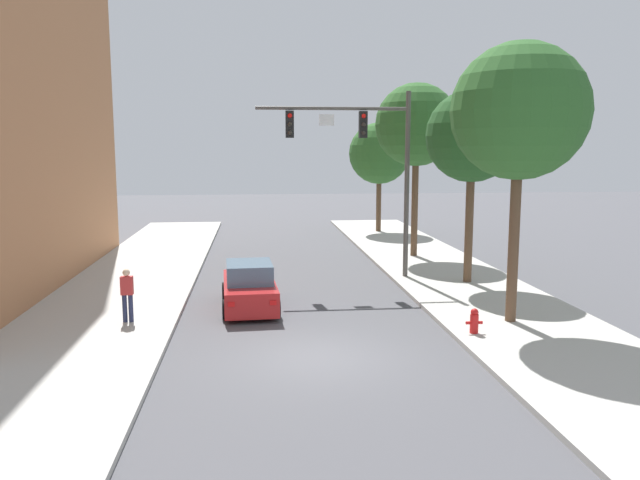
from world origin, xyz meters
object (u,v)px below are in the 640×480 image
(traffic_signal_mast, at_px, (365,150))
(street_tree_second, at_px, (472,137))
(fire_hydrant, at_px, (474,321))
(street_tree_nearest, at_px, (520,112))
(pedestrian_sidewalk_left_walker, at_px, (127,293))
(street_tree_farthest, at_px, (379,154))
(street_tree_third, at_px, (416,125))
(car_lead_red, at_px, (249,288))

(traffic_signal_mast, height_order, street_tree_second, traffic_signal_mast)
(fire_hydrant, distance_m, street_tree_second, 8.94)
(traffic_signal_mast, bearing_deg, street_tree_nearest, -64.98)
(pedestrian_sidewalk_left_walker, xyz_separation_m, street_tree_nearest, (11.62, -1.10, 5.36))
(traffic_signal_mast, bearing_deg, street_tree_farthest, 76.45)
(traffic_signal_mast, xyz_separation_m, street_tree_nearest, (3.30, -7.06, 1.10))
(pedestrian_sidewalk_left_walker, height_order, street_tree_nearest, street_tree_nearest)
(pedestrian_sidewalk_left_walker, xyz_separation_m, street_tree_third, (11.68, 10.90, 5.43))
(pedestrian_sidewalk_left_walker, relative_size, street_tree_farthest, 0.24)
(fire_hydrant, bearing_deg, street_tree_farthest, 85.63)
(traffic_signal_mast, distance_m, pedestrian_sidewalk_left_walker, 11.09)
(street_tree_nearest, distance_m, street_tree_second, 5.78)
(fire_hydrant, distance_m, street_tree_farthest, 23.10)
(traffic_signal_mast, relative_size, street_tree_farthest, 1.09)
(car_lead_red, bearing_deg, street_tree_second, 17.97)
(traffic_signal_mast, height_order, street_tree_third, street_tree_third)
(car_lead_red, bearing_deg, street_tree_third, 48.50)
(pedestrian_sidewalk_left_walker, bearing_deg, street_tree_nearest, -5.39)
(street_tree_third, bearing_deg, street_tree_second, -84.93)
(car_lead_red, distance_m, pedestrian_sidewalk_left_walker, 4.11)
(street_tree_second, bearing_deg, pedestrian_sidewalk_left_walker, -159.33)
(car_lead_red, relative_size, fire_hydrant, 5.99)
(pedestrian_sidewalk_left_walker, relative_size, street_tree_second, 0.22)
(street_tree_farthest, bearing_deg, street_tree_third, -90.64)
(street_tree_third, xyz_separation_m, street_tree_farthest, (0.11, 9.44, -1.41))
(street_tree_third, bearing_deg, pedestrian_sidewalk_left_walker, -136.98)
(street_tree_farthest, bearing_deg, traffic_signal_mast, -103.55)
(street_tree_second, relative_size, street_tree_farthest, 1.09)
(pedestrian_sidewalk_left_walker, height_order, fire_hydrant, pedestrian_sidewalk_left_walker)
(car_lead_red, relative_size, street_tree_nearest, 0.52)
(street_tree_nearest, bearing_deg, car_lead_red, 159.79)
(car_lead_red, height_order, fire_hydrant, car_lead_red)
(car_lead_red, bearing_deg, traffic_signal_mast, 41.56)
(fire_hydrant, bearing_deg, pedestrian_sidewalk_left_walker, 167.46)
(street_tree_third, bearing_deg, street_tree_farthest, 89.36)
(traffic_signal_mast, bearing_deg, street_tree_third, 55.75)
(street_tree_nearest, bearing_deg, fire_hydrant, -143.81)
(street_tree_nearest, relative_size, street_tree_second, 1.11)
(street_tree_nearest, distance_m, street_tree_farthest, 21.47)
(fire_hydrant, distance_m, street_tree_nearest, 6.22)
(street_tree_third, distance_m, street_tree_farthest, 9.54)
(street_tree_second, xyz_separation_m, street_tree_third, (-0.56, 6.28, 0.67))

